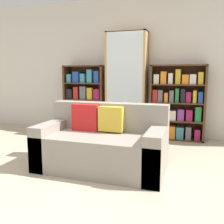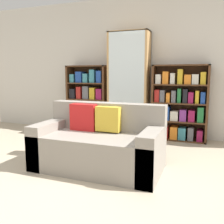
# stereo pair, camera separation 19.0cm
# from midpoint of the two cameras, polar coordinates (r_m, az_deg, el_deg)

# --- Properties ---
(ground_plane) EXTENTS (16.00, 16.00, 0.00)m
(ground_plane) POSITION_cam_midpoint_polar(r_m,az_deg,el_deg) (2.80, -11.26, -17.18)
(ground_plane) COLOR tan
(wall_back) EXTENTS (7.11, 0.06, 2.70)m
(wall_back) POSITION_cam_midpoint_polar(r_m,az_deg,el_deg) (5.07, 3.75, 10.19)
(wall_back) COLOR beige
(wall_back) RESTS_ON ground
(couch) EXTENTS (1.61, 0.83, 0.83)m
(couch) POSITION_cam_midpoint_polar(r_m,az_deg,el_deg) (3.26, -3.93, -7.56)
(couch) COLOR gray
(couch) RESTS_ON ground
(bookshelf_left) EXTENTS (0.86, 0.32, 1.39)m
(bookshelf_left) POSITION_cam_midpoint_polar(r_m,az_deg,el_deg) (5.24, -7.23, 2.56)
(bookshelf_left) COLOR #4C2D19
(bookshelf_left) RESTS_ON ground
(display_cabinet) EXTENTS (0.77, 0.36, 2.01)m
(display_cabinet) POSITION_cam_midpoint_polar(r_m,az_deg,el_deg) (4.88, 2.27, 6.18)
(display_cabinet) COLOR tan
(display_cabinet) RESTS_ON ground
(bookshelf_right) EXTENTS (1.00, 0.32, 1.38)m
(bookshelf_right) POSITION_cam_midpoint_polar(r_m,az_deg,el_deg) (4.75, 13.53, 1.66)
(bookshelf_right) COLOR #4C2D19
(bookshelf_right) RESTS_ON ground
(wine_bottle) EXTENTS (0.08, 0.08, 0.39)m
(wine_bottle) POSITION_cam_midpoint_polar(r_m,az_deg,el_deg) (3.93, 4.58, -6.94)
(wine_bottle) COLOR #143819
(wine_bottle) RESTS_ON ground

